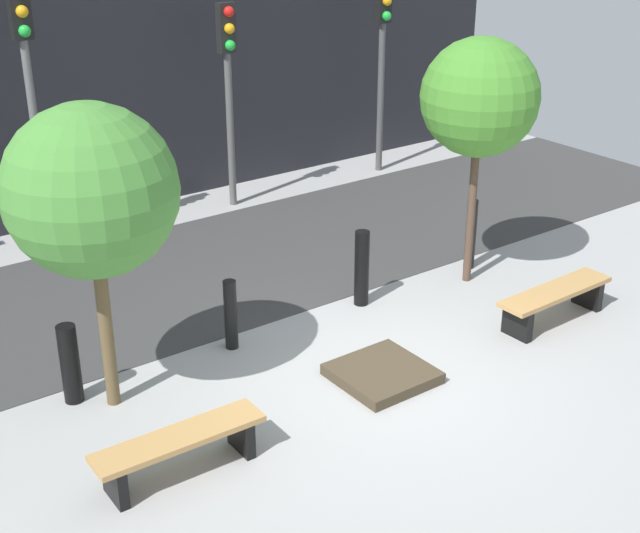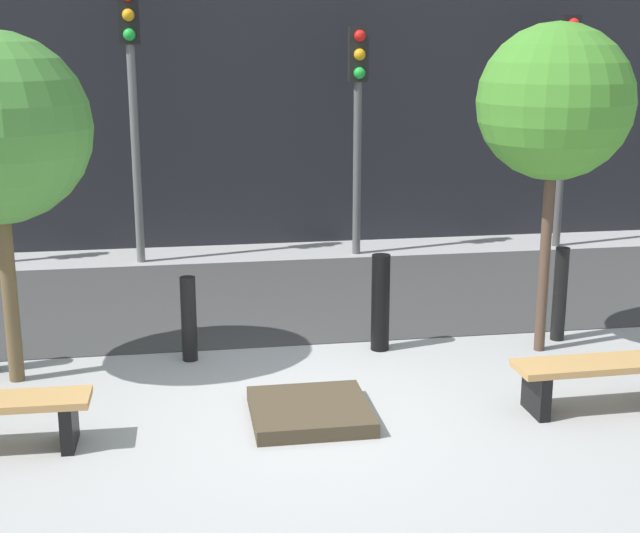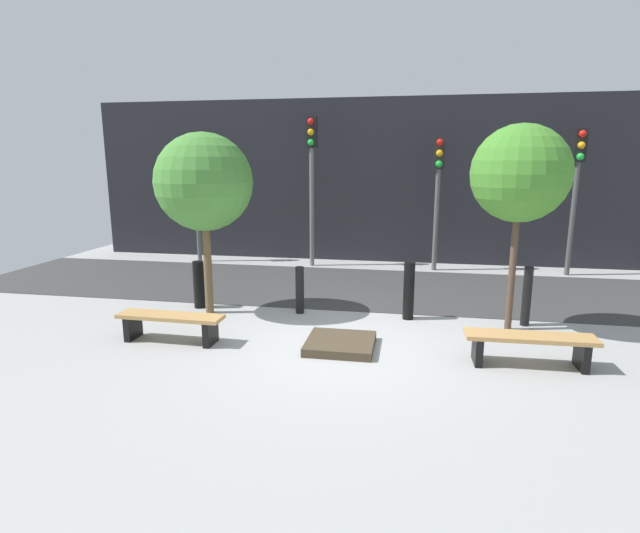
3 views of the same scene
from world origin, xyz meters
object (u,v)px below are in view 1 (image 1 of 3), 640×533
bench_right (555,298)px  traffic_light_east (383,40)px  planter_bed (382,374)px  tree_behind_right_bench (480,98)px  traffic_light_mid_east (228,68)px  bollard_right (471,234)px  bollard_far_left (70,364)px  tree_behind_left_bench (91,192)px  bollard_left (231,315)px  bench_left (180,446)px  traffic_light_mid_west (28,71)px  bollard_center (362,268)px

bench_right → traffic_light_east: bearing=69.0°
planter_bed → tree_behind_right_bench: 3.88m
traffic_light_mid_east → bench_right: bearing=-80.4°
planter_bed → bollard_right: bearing=28.6°
tree_behind_right_bench → bollard_far_left: tree_behind_right_bench is taller
bollard_far_left → traffic_light_mid_east: 6.54m
bollard_right → traffic_light_east: size_ratio=0.29×
bollard_right → bench_right: bearing=-100.2°
tree_behind_right_bench → bollard_right: 2.10m
tree_behind_left_bench → planter_bed: bearing=-26.7°
planter_bed → traffic_light_mid_east: bearing=74.7°
tree_behind_right_bench → bollard_right: (0.33, 0.29, -2.06)m
tree_behind_right_bench → bollard_left: 4.23m
bench_left → traffic_light_mid_west: 6.61m
bench_left → bollard_left: 2.47m
bollard_far_left → traffic_light_mid_east: traffic_light_mid_east is taller
bollard_right → bollard_center: bearing=180.0°
traffic_light_mid_west → tree_behind_left_bench: bearing=-102.8°
tree_behind_right_bench → bollard_far_left: size_ratio=3.70×
bench_right → bollard_center: (-1.66, 1.82, 0.19)m
bollard_far_left → bollard_left: size_ratio=1.03×
planter_bed → traffic_light_mid_east: (1.61, 5.89, 2.26)m
bollard_far_left → traffic_light_mid_east: size_ratio=0.27×
bollard_left → bollard_center: size_ratio=0.85×
bench_right → bollard_far_left: 5.91m
bench_right → planter_bed: (-2.65, 0.20, -0.26)m
bollard_far_left → bollard_left: bearing=0.0°
bollard_center → bollard_right: size_ratio=1.00×
bench_right → traffic_light_east: (2.19, 6.09, 2.12)m
traffic_light_mid_east → traffic_light_east: bearing=0.0°
planter_bed → bollard_left: bollard_left is taller
bollard_left → traffic_light_east: traffic_light_east is taller
tree_behind_left_bench → traffic_light_east: size_ratio=0.93×
bollard_center → planter_bed: bearing=-121.4°
traffic_light_east → planter_bed: bearing=-129.4°
planter_bed → bollard_right: (2.97, 1.62, 0.45)m
bench_left → planter_bed: bench_left is taller
bollard_right → tree_behind_left_bench: bearing=-177.1°
traffic_light_mid_west → tree_behind_right_bench: bearing=-46.9°
bench_right → traffic_light_mid_east: 6.49m
bench_left → traffic_light_mid_west: traffic_light_mid_west is taller
traffic_light_east → traffic_light_mid_west: bearing=180.0°
bollard_far_left → traffic_light_east: 9.12m
bollard_far_left → traffic_light_mid_west: (1.36, 4.27, 2.22)m
tree_behind_right_bench → traffic_light_east: bearing=64.3°
bench_left → bollard_far_left: (-0.33, 1.82, 0.14)m
tree_behind_right_bench → bollard_left: bearing=175.5°
bollard_far_left → traffic_light_mid_west: traffic_light_mid_west is taller
bollard_far_left → traffic_light_mid_west: size_ratio=0.23×
tree_behind_left_bench → traffic_light_mid_east: (4.26, 4.55, -0.07)m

